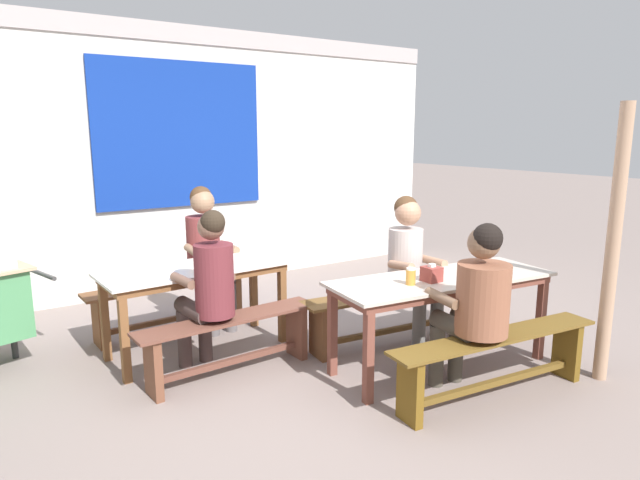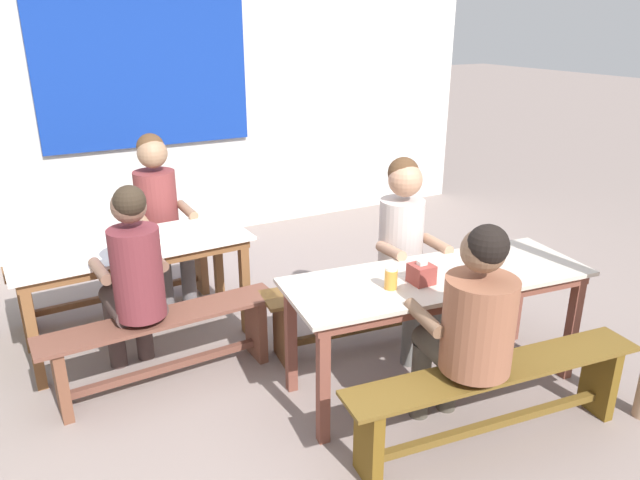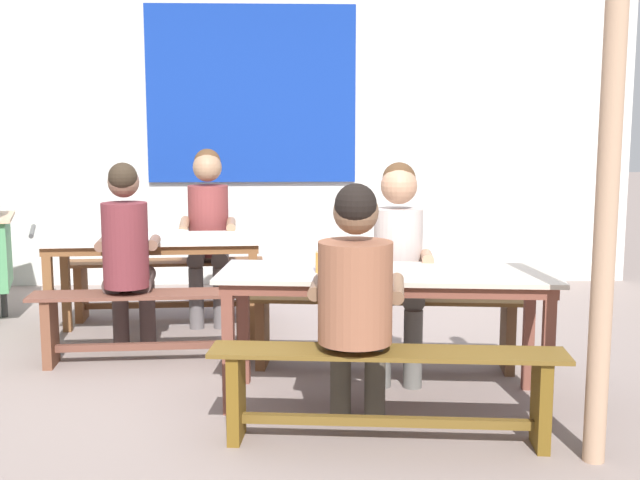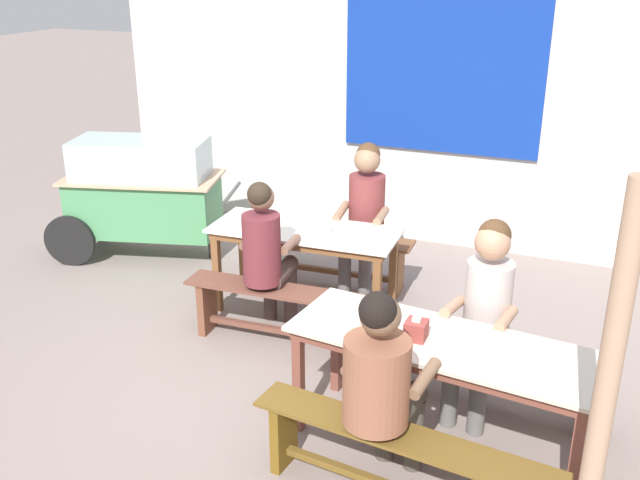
# 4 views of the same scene
# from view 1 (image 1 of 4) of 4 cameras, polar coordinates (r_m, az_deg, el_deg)

# --- Properties ---
(ground_plane) EXTENTS (40.00, 40.00, 0.00)m
(ground_plane) POSITION_cam_1_polar(r_m,az_deg,el_deg) (4.41, 0.26, -13.46)
(ground_plane) COLOR gray
(backdrop_wall) EXTENTS (7.18, 0.23, 3.00)m
(backdrop_wall) POSITION_cam_1_polar(r_m,az_deg,el_deg) (6.66, -14.18, 8.54)
(backdrop_wall) COLOR silver
(backdrop_wall) RESTS_ON ground_plane
(dining_table_far) EXTENTS (1.56, 0.70, 0.73)m
(dining_table_far) POSITION_cam_1_polar(r_m,az_deg,el_deg) (4.71, -12.73, -3.72)
(dining_table_far) COLOR silver
(dining_table_far) RESTS_ON ground_plane
(dining_table_near) EXTENTS (1.87, 0.83, 0.73)m
(dining_table_near) POSITION_cam_1_polar(r_m,az_deg,el_deg) (4.39, 12.49, -4.73)
(dining_table_near) COLOR beige
(dining_table_near) RESTS_ON ground_plane
(bench_far_back) EXTENTS (1.55, 0.36, 0.46)m
(bench_far_back) POSITION_cam_1_polar(r_m,az_deg,el_deg) (5.34, -15.19, -5.93)
(bench_far_back) COLOR brown
(bench_far_back) RESTS_ON ground_plane
(bench_far_front) EXTENTS (1.46, 0.34, 0.46)m
(bench_far_front) POSITION_cam_1_polar(r_m,az_deg,el_deg) (4.30, -9.23, -10.00)
(bench_far_front) COLOR brown
(bench_far_front) RESTS_ON ground_plane
(bench_near_back) EXTENTS (1.80, 0.49, 0.46)m
(bench_near_back) POSITION_cam_1_polar(r_m,az_deg,el_deg) (4.94, 7.87, -6.97)
(bench_near_back) COLOR brown
(bench_near_back) RESTS_ON ground_plane
(bench_near_front) EXTENTS (1.72, 0.44, 0.46)m
(bench_near_front) POSITION_cam_1_polar(r_m,az_deg,el_deg) (4.09, 17.72, -11.52)
(bench_near_front) COLOR brown
(bench_near_front) RESTS_ON ground_plane
(person_center_facing) EXTENTS (0.44, 0.56, 1.34)m
(person_center_facing) POSITION_cam_1_polar(r_m,az_deg,el_deg) (5.29, -11.66, -0.70)
(person_center_facing) COLOR #605B5C
(person_center_facing) RESTS_ON ground_plane
(person_left_back_turned) EXTENTS (0.42, 0.57, 1.29)m
(person_left_back_turned) POSITION_cam_1_polar(r_m,az_deg,el_deg) (4.19, -11.40, -4.51)
(person_left_back_turned) COLOR #463532
(person_left_back_turned) RESTS_ON ground_plane
(person_near_front) EXTENTS (0.50, 0.58, 1.26)m
(person_near_front) POSITION_cam_1_polar(r_m,az_deg,el_deg) (3.89, 15.83, -5.90)
(person_near_front) COLOR #453F35
(person_near_front) RESTS_ON ground_plane
(person_right_near_table) EXTENTS (0.45, 0.57, 1.30)m
(person_right_near_table) POSITION_cam_1_polar(r_m,az_deg,el_deg) (4.81, 9.30, -2.08)
(person_right_near_table) COLOR #5E5D58
(person_right_near_table) RESTS_ON ground_plane
(tissue_box) EXTENTS (0.12, 0.13, 0.13)m
(tissue_box) POSITION_cam_1_polar(r_m,az_deg,el_deg) (4.22, 11.46, -3.45)
(tissue_box) COLOR brown
(tissue_box) RESTS_ON dining_table_near
(condiment_jar) EXTENTS (0.07, 0.07, 0.13)m
(condiment_jar) POSITION_cam_1_polar(r_m,az_deg,el_deg) (4.10, 9.36, -3.73)
(condiment_jar) COLOR gold
(condiment_jar) RESTS_ON dining_table_near
(soup_bowl) EXTENTS (0.17, 0.17, 0.05)m
(soup_bowl) POSITION_cam_1_polar(r_m,az_deg,el_deg) (4.71, -10.90, -2.29)
(soup_bowl) COLOR silver
(soup_bowl) RESTS_ON dining_table_far
(wooden_support_post) EXTENTS (0.10, 0.10, 2.05)m
(wooden_support_post) POSITION_cam_1_polar(r_m,az_deg,el_deg) (4.52, 28.04, -0.57)
(wooden_support_post) COLOR tan
(wooden_support_post) RESTS_ON ground_plane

